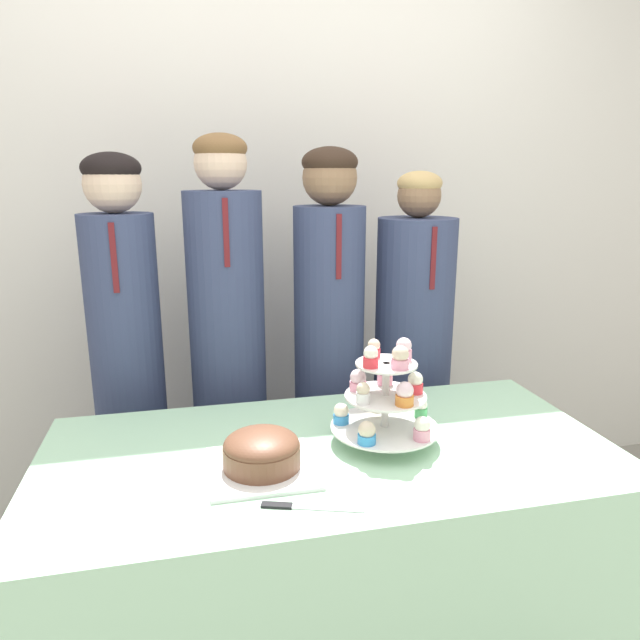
{
  "coord_description": "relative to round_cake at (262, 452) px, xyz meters",
  "views": [
    {
      "loc": [
        -0.34,
        -0.99,
        1.46
      ],
      "look_at": [
        -0.02,
        0.41,
        1.1
      ],
      "focal_mm": 32.0,
      "sensor_mm": 36.0,
      "label": 1
    }
  ],
  "objects": [
    {
      "name": "round_cake",
      "position": [
        0.0,
        0.0,
        0.0
      ],
      "size": [
        0.26,
        0.26,
        0.1
      ],
      "color": "white",
      "rests_on": "table"
    },
    {
      "name": "student_0",
      "position": [
        -0.38,
        0.71,
        -0.04
      ],
      "size": [
        0.24,
        0.25,
        1.54
      ],
      "color": "#384266",
      "rests_on": "ground_plane"
    },
    {
      "name": "table",
      "position": [
        0.19,
        0.07,
        -0.42
      ],
      "size": [
        1.53,
        0.75,
        0.75
      ],
      "color": "#A8DBB2",
      "rests_on": "ground_plane"
    },
    {
      "name": "student_3",
      "position": [
        0.68,
        0.71,
        -0.1
      ],
      "size": [
        0.3,
        0.3,
        1.48
      ],
      "color": "#384266",
      "rests_on": "ground_plane"
    },
    {
      "name": "cupcake_stand",
      "position": [
        0.35,
        0.07,
        0.09
      ],
      "size": [
        0.3,
        0.3,
        0.29
      ],
      "color": "silver",
      "rests_on": "table"
    },
    {
      "name": "student_1",
      "position": [
        -0.03,
        0.71,
        -0.03
      ],
      "size": [
        0.27,
        0.27,
        1.6
      ],
      "color": "#384266",
      "rests_on": "ground_plane"
    },
    {
      "name": "wall_back",
      "position": [
        0.19,
        1.2,
        0.55
      ],
      "size": [
        9.0,
        0.06,
        2.7
      ],
      "color": "silver",
      "rests_on": "ground_plane"
    },
    {
      "name": "student_2",
      "position": [
        0.35,
        0.71,
        -0.03
      ],
      "size": [
        0.26,
        0.27,
        1.56
      ],
      "color": "#384266",
      "rests_on": "ground_plane"
    },
    {
      "name": "cake_knife",
      "position": [
        0.05,
        -0.18,
        -0.05
      ],
      "size": [
        0.22,
        0.09,
        0.01
      ],
      "rotation": [
        0.0,
        0.0,
        -0.32
      ],
      "color": "silver",
      "rests_on": "table"
    }
  ]
}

